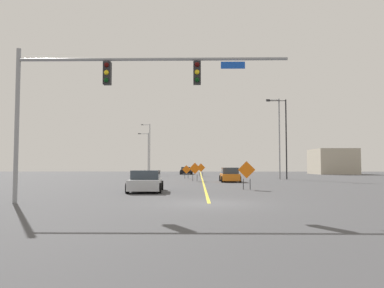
% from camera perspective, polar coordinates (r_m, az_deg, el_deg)
% --- Properties ---
extents(ground, '(165.01, 165.01, 0.00)m').
position_cam_1_polar(ground, '(16.87, 2.64, -9.08)').
color(ground, '#444447').
extents(road_centre_stripe, '(0.16, 91.67, 0.01)m').
position_cam_1_polar(road_centre_stripe, '(62.64, 1.41, -4.81)').
color(road_centre_stripe, yellow).
rests_on(road_centre_stripe, ground).
extents(traffic_signal_assembly, '(12.45, 0.44, 7.09)m').
position_cam_1_polar(traffic_signal_assembly, '(17.64, -12.89, 8.54)').
color(traffic_signal_assembly, gray).
rests_on(traffic_signal_assembly, ground).
extents(street_lamp_mid_right, '(1.83, 0.24, 9.91)m').
position_cam_1_polar(street_lamp_mid_right, '(74.60, -6.56, -0.41)').
color(street_lamp_mid_right, gray).
rests_on(street_lamp_mid_right, ground).
extents(street_lamp_far_right, '(1.66, 0.24, 9.84)m').
position_cam_1_polar(street_lamp_far_right, '(46.58, 13.11, 1.28)').
color(street_lamp_far_right, gray).
rests_on(street_lamp_far_right, ground).
extents(street_lamp_far_left, '(1.85, 0.24, 7.22)m').
position_cam_1_polar(street_lamp_far_left, '(63.89, -6.82, -1.16)').
color(street_lamp_far_left, gray).
rests_on(street_lamp_far_left, ground).
extents(street_lamp_near_right, '(2.42, 0.24, 9.71)m').
position_cam_1_polar(street_lamp_near_right, '(46.58, 14.01, 1.31)').
color(street_lamp_near_right, black).
rests_on(street_lamp_near_right, ground).
extents(construction_sign_right_lane, '(1.20, 0.29, 2.00)m').
position_cam_1_polar(construction_sign_right_lane, '(26.55, 8.35, -4.17)').
color(construction_sign_right_lane, orange).
rests_on(construction_sign_right_lane, ground).
extents(construction_sign_median_far, '(1.10, 0.21, 1.72)m').
position_cam_1_polar(construction_sign_median_far, '(47.32, -0.86, -4.03)').
color(construction_sign_median_far, orange).
rests_on(construction_sign_median_far, ground).
extents(construction_sign_median_near, '(1.29, 0.29, 1.98)m').
position_cam_1_polar(construction_sign_median_near, '(56.70, 1.39, -3.72)').
color(construction_sign_median_near, orange).
rests_on(construction_sign_median_near, ground).
extents(construction_sign_left_lane, '(1.20, 0.28, 1.98)m').
position_cam_1_polar(construction_sign_left_lane, '(40.01, 0.45, -3.90)').
color(construction_sign_left_lane, orange).
rests_on(construction_sign_left_lane, ground).
extents(car_orange_approaching, '(1.99, 4.07, 1.47)m').
position_cam_1_polar(car_orange_approaching, '(38.53, 5.79, -4.76)').
color(car_orange_approaching, orange).
rests_on(car_orange_approaching, ground).
extents(car_silver_distant, '(2.38, 4.67, 1.38)m').
position_cam_1_polar(car_silver_distant, '(24.55, -7.07, -5.68)').
color(car_silver_distant, '#B7BABF').
rests_on(car_silver_distant, ground).
extents(car_black_far, '(2.30, 4.25, 1.37)m').
position_cam_1_polar(car_black_far, '(68.91, -0.87, -4.12)').
color(car_black_far, black).
rests_on(car_black_far, ground).
extents(roadside_building_east, '(7.23, 8.52, 4.79)m').
position_cam_1_polar(roadside_building_east, '(76.36, 20.67, -2.53)').
color(roadside_building_east, '#B2A893').
rests_on(roadside_building_east, ground).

